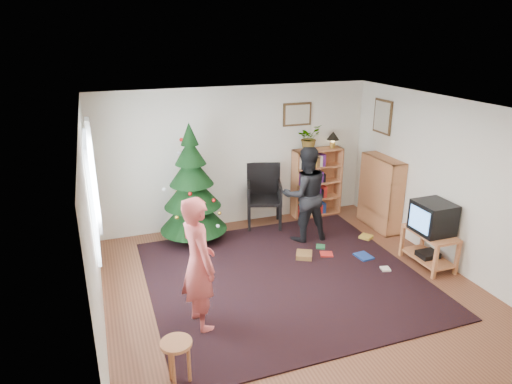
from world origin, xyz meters
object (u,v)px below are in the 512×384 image
object	(u,v)px
bookshelf_right	(381,192)
person_by_chair	(305,194)
picture_back	(297,114)
stool	(177,352)
tv_stand	(429,246)
crt_tv	(433,217)
bookshelf_back	(317,181)
person_standing	(198,264)
picture_right	(383,117)
potted_plant	(309,138)
armchair	(262,192)
table_lamp	(333,137)
christmas_tree	(192,194)

from	to	relation	value
bookshelf_right	person_by_chair	bearing A→B (deg)	90.92
picture_back	stool	bearing A→B (deg)	-128.41
picture_back	tv_stand	xyz separation A→B (m)	(1.07, -2.56, -1.63)
bookshelf_right	crt_tv	world-z (taller)	bookshelf_right
bookshelf_back	person_standing	world-z (taller)	person_standing
picture_back	bookshelf_back	world-z (taller)	picture_back
picture_back	person_standing	size ratio (longest dim) A/B	0.33
picture_right	tv_stand	distance (m)	2.47
person_standing	potted_plant	xyz separation A→B (m)	(2.72, 2.72, 0.70)
picture_right	tv_stand	bearing A→B (deg)	-97.93
picture_back	stool	xyz separation A→B (m)	(-2.99, -3.77, -1.54)
tv_stand	armchair	size ratio (longest dim) A/B	0.73
picture_right	crt_tv	world-z (taller)	picture_right
tv_stand	table_lamp	bearing A→B (deg)	98.97
person_by_chair	table_lamp	size ratio (longest dim) A/B	5.21
christmas_tree	bookshelf_back	xyz separation A→B (m)	(2.49, 0.37, -0.18)
picture_right	person_standing	bearing A→B (deg)	-151.17
bookshelf_right	potted_plant	bearing A→B (deg)	47.09
armchair	picture_back	bearing A→B (deg)	32.42
christmas_tree	person_by_chair	world-z (taller)	christmas_tree
bookshelf_back	armchair	size ratio (longest dim) A/B	1.17
christmas_tree	person_standing	size ratio (longest dim) A/B	1.22
bookshelf_back	tv_stand	distance (m)	2.54
bookshelf_back	armchair	bearing A→B (deg)	-177.01
crt_tv	potted_plant	distance (m)	2.68
potted_plant	picture_right	bearing A→B (deg)	-27.42
christmas_tree	tv_stand	bearing A→B (deg)	-32.95
bookshelf_back	bookshelf_right	bearing A→B (deg)	-49.27
stool	person_by_chair	world-z (taller)	person_by_chair
christmas_tree	person_by_chair	distance (m)	1.87
crt_tv	stool	bearing A→B (deg)	-163.38
bookshelf_back	stool	distance (m)	4.96
crt_tv	person_standing	bearing A→B (deg)	-175.33
picture_back	person_standing	xyz separation A→B (m)	(-2.54, -2.85, -1.12)
crt_tv	table_lamp	distance (m)	2.56
crt_tv	person_standing	size ratio (longest dim) A/B	0.32
tv_stand	crt_tv	size ratio (longest dim) A/B	1.52
armchair	bookshelf_right	bearing A→B (deg)	-6.19
stool	potted_plant	bearing A→B (deg)	48.84
table_lamp	tv_stand	bearing A→B (deg)	-81.03
tv_stand	christmas_tree	bearing A→B (deg)	147.05
picture_right	crt_tv	distance (m)	2.19
bookshelf_right	potted_plant	size ratio (longest dim) A/B	2.77
tv_stand	picture_back	bearing A→B (deg)	112.71
tv_stand	bookshelf_right	bearing A→B (deg)	85.40
stool	potted_plant	size ratio (longest dim) A/B	1.13
picture_right	person_standing	size ratio (longest dim) A/B	0.36
armchair	stool	world-z (taller)	armchair
christmas_tree	person_standing	world-z (taller)	christmas_tree
person_standing	person_by_chair	distance (m)	2.83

